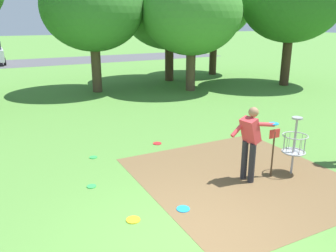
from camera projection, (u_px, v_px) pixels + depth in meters
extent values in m
plane|color=#518438|center=(190.00, 240.00, 5.77)|extent=(160.00, 160.00, 0.00)
cube|color=brown|center=(241.00, 177.00, 8.03)|extent=(4.43, 4.69, 0.01)
cylinder|color=#9E9EA3|center=(294.00, 147.00, 8.06)|extent=(0.05, 0.05, 1.35)
cylinder|color=#9E9EA3|center=(297.00, 118.00, 7.85)|extent=(0.24, 0.24, 0.04)
torus|color=#9E9EA3|center=(295.00, 136.00, 7.98)|extent=(0.58, 0.58, 0.02)
torus|color=#9E9EA3|center=(293.00, 152.00, 8.09)|extent=(0.55, 0.55, 0.03)
cylinder|color=#9E9EA3|center=(293.00, 153.00, 8.10)|extent=(0.48, 0.48, 0.02)
cylinder|color=gray|center=(302.00, 142.00, 8.14)|extent=(0.01, 0.01, 0.40)
cylinder|color=gray|center=(296.00, 141.00, 8.24)|extent=(0.01, 0.01, 0.40)
cylinder|color=gray|center=(289.00, 140.00, 8.26)|extent=(0.01, 0.01, 0.40)
cylinder|color=gray|center=(285.00, 141.00, 8.19)|extent=(0.01, 0.01, 0.40)
cylinder|color=gray|center=(284.00, 143.00, 8.07)|extent=(0.01, 0.01, 0.40)
cylinder|color=gray|center=(287.00, 145.00, 7.93)|extent=(0.01, 0.01, 0.40)
cylinder|color=gray|center=(293.00, 147.00, 7.83)|extent=(0.01, 0.01, 0.40)
cylinder|color=gray|center=(300.00, 147.00, 7.81)|extent=(0.01, 0.01, 0.40)
cylinder|color=gray|center=(304.00, 146.00, 7.87)|extent=(0.01, 0.01, 0.40)
cylinder|color=gray|center=(305.00, 144.00, 8.00)|extent=(0.01, 0.01, 0.40)
cylinder|color=#4C3823|center=(273.00, 154.00, 7.94)|extent=(0.04, 0.04, 1.10)
cube|color=red|center=(275.00, 134.00, 7.79)|extent=(0.28, 0.03, 0.20)
cylinder|color=#232328|center=(244.00, 160.00, 7.85)|extent=(0.14, 0.14, 0.92)
cylinder|color=#232328|center=(252.00, 163.00, 7.68)|extent=(0.14, 0.14, 0.92)
cube|color=#D1383D|center=(250.00, 130.00, 7.54)|extent=(0.43, 0.42, 0.60)
sphere|color=#9E7051|center=(254.00, 112.00, 7.46)|extent=(0.22, 0.22, 0.22)
cylinder|color=#D1383D|center=(266.00, 124.00, 7.55)|extent=(0.59, 0.18, 0.21)
cylinder|color=#1E93DB|center=(274.00, 124.00, 7.72)|extent=(0.22, 0.22, 0.02)
cylinder|color=#D1383D|center=(239.00, 128.00, 7.55)|extent=(0.49, 0.16, 0.37)
cylinder|color=green|center=(93.00, 157.00, 9.18)|extent=(0.21, 0.21, 0.02)
cylinder|color=gold|center=(133.00, 220.00, 6.32)|extent=(0.26, 0.26, 0.02)
cylinder|color=#1E93DB|center=(183.00, 209.00, 6.69)|extent=(0.26, 0.26, 0.02)
cylinder|color=green|center=(92.00, 186.00, 7.59)|extent=(0.20, 0.20, 0.02)
cylinder|color=red|center=(157.00, 143.00, 10.20)|extent=(0.25, 0.25, 0.02)
cylinder|color=brown|center=(191.00, 71.00, 17.54)|extent=(0.47, 0.47, 2.01)
ellipsoid|color=#428433|center=(192.00, 12.00, 16.70)|extent=(4.87, 4.87, 4.14)
cylinder|color=brown|center=(96.00, 69.00, 17.18)|extent=(0.47, 0.47, 2.23)
ellipsoid|color=#38752D|center=(93.00, 7.00, 16.31)|extent=(4.86, 4.86, 4.13)
cylinder|color=#422D1E|center=(286.00, 62.00, 18.89)|extent=(0.49, 0.49, 2.55)
cylinder|color=#422D1E|center=(169.00, 63.00, 20.37)|extent=(0.50, 0.50, 2.08)
ellipsoid|color=#4C8E3D|center=(169.00, 7.00, 19.46)|extent=(5.48, 5.48, 4.65)
cylinder|color=#422D1E|center=(213.00, 55.00, 22.61)|extent=(0.47, 0.47, 2.54)
ellipsoid|color=#428433|center=(215.00, 6.00, 21.71)|extent=(4.68, 4.68, 3.98)
cube|color=#4C4C51|center=(23.00, 63.00, 28.85)|extent=(36.00, 6.00, 0.01)
cylinder|color=black|center=(3.00, 58.00, 29.51)|extent=(0.19, 0.60, 0.60)
cylinder|color=black|center=(5.00, 62.00, 27.28)|extent=(0.19, 0.60, 0.60)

